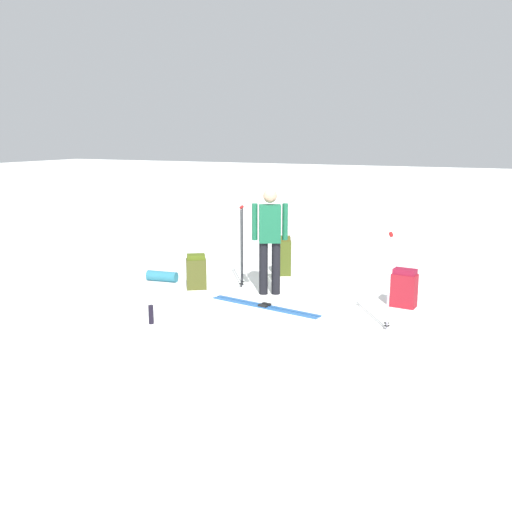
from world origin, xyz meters
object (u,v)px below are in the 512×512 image
object	(u,v)px
sleeping_mat_rolled	(162,276)
thermos_bottle	(151,314)
skier_standing	(270,236)
backpack_large_dark	(404,288)
ski_poles_planted_near	(389,276)
backpack_small_spare	(283,256)
ski_pair_near	(265,306)
backpack_bright	(196,272)
ski_poles_planted_far	(242,242)

from	to	relation	value
sleeping_mat_rolled	thermos_bottle	size ratio (longest dim) A/B	2.12
skier_standing	sleeping_mat_rolled	xyz separation A→B (m)	(-0.06, 2.05, -0.86)
backpack_large_dark	ski_poles_planted_near	distance (m)	1.20
backpack_large_dark	backpack_small_spare	xyz separation A→B (m)	(1.06, 2.42, 0.07)
thermos_bottle	ski_pair_near	bearing A→B (deg)	-38.15
skier_standing	backpack_bright	size ratio (longest dim) A/B	2.91
backpack_small_spare	backpack_bright	bearing A→B (deg)	148.17
backpack_small_spare	backpack_large_dark	bearing A→B (deg)	-113.71
backpack_small_spare	ski_poles_planted_near	size ratio (longest dim) A/B	0.56
skier_standing	backpack_bright	world-z (taller)	skier_standing
skier_standing	ski_pair_near	distance (m)	1.20
ski_poles_planted_far	thermos_bottle	xyz separation A→B (m)	(-2.32, 0.21, -0.63)
skier_standing	ski_poles_planted_far	size ratio (longest dim) A/B	1.23
ski_pair_near	backpack_large_dark	size ratio (longest dim) A/B	3.18
ski_poles_planted_near	ski_poles_planted_far	world-z (taller)	ski_poles_planted_far
backpack_bright	ski_poles_planted_far	bearing A→B (deg)	-52.51
backpack_bright	backpack_small_spare	world-z (taller)	backpack_small_spare
backpack_large_dark	ski_poles_planted_near	world-z (taller)	ski_poles_planted_near
thermos_bottle	ski_poles_planted_near	bearing A→B (deg)	-68.32
backpack_bright	backpack_small_spare	size ratio (longest dim) A/B	0.81
skier_standing	thermos_bottle	bearing A→B (deg)	158.00
backpack_bright	sleeping_mat_rolled	bearing A→B (deg)	78.23
ski_pair_near	backpack_small_spare	world-z (taller)	backpack_small_spare
backpack_small_spare	sleeping_mat_rolled	world-z (taller)	backpack_small_spare
ski_pair_near	sleeping_mat_rolled	distance (m)	2.38
sleeping_mat_rolled	ski_pair_near	bearing A→B (deg)	-105.89
backpack_large_dark	backpack_small_spare	distance (m)	2.64
ski_poles_planted_near	sleeping_mat_rolled	xyz separation A→B (m)	(0.85, 4.16, -0.63)
backpack_bright	ski_poles_planted_far	size ratio (longest dim) A/B	0.42
skier_standing	ski_pair_near	xyz separation A→B (m)	(-0.71, -0.24, -0.94)
ski_pair_near	sleeping_mat_rolled	bearing A→B (deg)	74.11
skier_standing	backpack_bright	bearing A→B (deg)	100.28
ski_poles_planted_far	sleeping_mat_rolled	bearing A→B (deg)	102.05
backpack_large_dark	ski_poles_planted_far	world-z (taller)	ski_poles_planted_far
ski_pair_near	ski_poles_planted_far	bearing A→B (deg)	42.14
skier_standing	ski_poles_planted_near	bearing A→B (deg)	-113.13
backpack_small_spare	sleeping_mat_rolled	distance (m)	2.20
ski_pair_near	backpack_large_dark	world-z (taller)	backpack_large_dark
backpack_bright	ski_poles_planted_near	distance (m)	3.45
skier_standing	sleeping_mat_rolled	size ratio (longest dim) A/B	3.09
ski_poles_planted_near	ski_poles_planted_far	xyz separation A→B (m)	(1.15, 2.74, 0.04)
skier_standing	backpack_small_spare	world-z (taller)	skier_standing
sleeping_mat_rolled	backpack_small_spare	bearing A→B (deg)	-52.56
thermos_bottle	backpack_small_spare	bearing A→B (deg)	-8.96
sleeping_mat_rolled	ski_poles_planted_near	bearing A→B (deg)	-101.49
thermos_bottle	ski_poles_planted_far	bearing A→B (deg)	-5.24
backpack_bright	thermos_bottle	world-z (taller)	backpack_bright
backpack_small_spare	sleeping_mat_rolled	size ratio (longest dim) A/B	1.31
skier_standing	ski_poles_planted_far	bearing A→B (deg)	68.52
skier_standing	sleeping_mat_rolled	world-z (taller)	skier_standing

